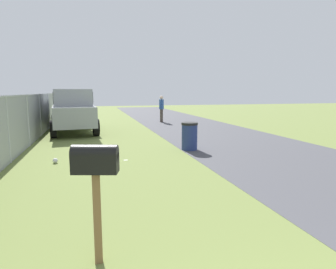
{
  "coord_description": "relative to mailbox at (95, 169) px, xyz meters",
  "views": [
    {
      "loc": [
        0.04,
        1.15,
        2.0
      ],
      "look_at": [
        5.4,
        -0.26,
        1.16
      ],
      "focal_mm": 30.7,
      "sensor_mm": 36.0,
      "label": 1
    }
  ],
  "objects": [
    {
      "name": "litter_wrapper_far_scatter",
      "position": [
        5.0,
        -0.88,
        -1.13
      ],
      "size": [
        0.1,
        0.13,
        0.01
      ],
      "primitive_type": "cube",
      "rotation": [
        0.0,
        0.0,
        1.71
      ],
      "color": "silver",
      "rests_on": "ground"
    },
    {
      "name": "litter_bag_midfield_b",
      "position": [
        5.16,
        -0.55,
        -1.06
      ],
      "size": [
        0.14,
        0.14,
        0.14
      ],
      "primitive_type": "sphere",
      "color": "silver",
      "rests_on": "ground"
    },
    {
      "name": "trash_bin",
      "position": [
        5.96,
        -3.18,
        -0.65
      ],
      "size": [
        0.56,
        0.56,
        0.94
      ],
      "color": "navy",
      "rests_on": "ground"
    },
    {
      "name": "road_asphalt",
      "position": [
        2.72,
        -5.5,
        -1.13
      ],
      "size": [
        60.0,
        5.23,
        0.01
      ],
      "primitive_type": "cube",
      "color": "#47474C",
      "rests_on": "ground"
    },
    {
      "name": "pickup_truck",
      "position": [
        11.34,
        0.91,
        -0.03
      ],
      "size": [
        5.0,
        2.44,
        2.09
      ],
      "rotation": [
        0.0,
        0.0,
        3.24
      ],
      "color": "#93999E",
      "rests_on": "ground"
    },
    {
      "name": "litter_bag_by_mailbox",
      "position": [
        5.15,
        1.07,
        -1.06
      ],
      "size": [
        0.14,
        0.14,
        0.14
      ],
      "primitive_type": "sphere",
      "color": "silver",
      "rests_on": "ground"
    },
    {
      "name": "mailbox",
      "position": [
        0.0,
        0.0,
        0.0
      ],
      "size": [
        0.32,
        0.54,
        1.41
      ],
      "rotation": [
        0.0,
        0.0,
        -0.26
      ],
      "color": "brown",
      "rests_on": "ground"
    },
    {
      "name": "pedestrian",
      "position": [
        14.9,
        -4.33,
        -0.14
      ],
      "size": [
        0.41,
        0.41,
        1.7
      ],
      "rotation": [
        0.0,
        0.0,
        0.94
      ],
      "color": "#4C4238",
      "rests_on": "ground"
    },
    {
      "name": "fence_section",
      "position": [
        6.8,
        2.29,
        -0.12
      ],
      "size": [
        18.27,
        0.07,
        1.89
      ],
      "color": "#9EA3A8",
      "rests_on": "ground"
    }
  ]
}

